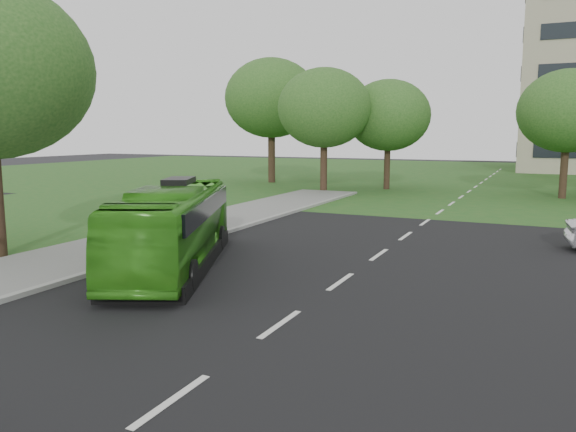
% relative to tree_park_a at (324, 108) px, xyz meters
% --- Properties ---
extents(ground, '(160.00, 160.00, 0.00)m').
position_rel_tree_park_a_xyz_m(ground, '(9.64, -25.27, -6.04)').
color(ground, black).
rests_on(ground, ground).
extents(street_surfaces, '(120.00, 120.00, 0.15)m').
position_rel_tree_park_a_xyz_m(street_surfaces, '(9.26, -2.52, -6.01)').
color(street_surfaces, black).
rests_on(street_surfaces, ground).
extents(tree_park_a, '(6.69, 6.69, 8.90)m').
position_rel_tree_park_a_xyz_m(tree_park_a, '(0.00, 0.00, 0.00)').
color(tree_park_a, black).
rests_on(tree_park_a, ground).
extents(tree_park_b, '(6.31, 6.31, 8.27)m').
position_rel_tree_park_a_xyz_m(tree_park_b, '(3.66, 3.90, -0.46)').
color(tree_park_b, black).
rests_on(tree_park_b, ground).
extents(tree_park_c, '(6.28, 6.28, 8.34)m').
position_rel_tree_park_a_xyz_m(tree_park_c, '(15.76, 2.68, -0.38)').
color(tree_park_c, black).
rests_on(tree_park_c, ground).
extents(tree_park_f, '(7.94, 7.94, 10.60)m').
position_rel_tree_park_a_xyz_m(tree_park_f, '(-7.02, 5.56, 1.17)').
color(tree_park_f, black).
rests_on(tree_park_f, ground).
extents(bus, '(5.74, 9.40, 2.59)m').
position_rel_tree_park_a_xyz_m(bus, '(4.14, -23.68, -4.74)').
color(bus, '#37941B').
rests_on(bus, ground).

